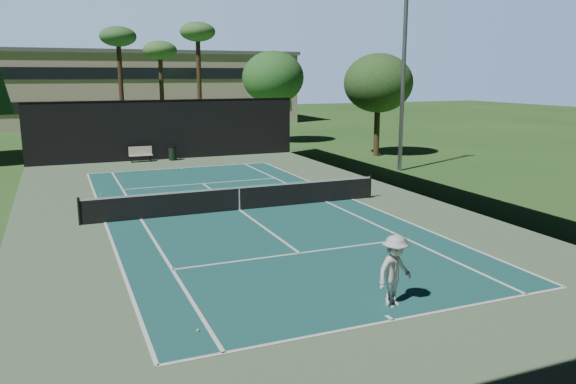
# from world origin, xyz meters

# --- Properties ---
(ground) EXTENTS (160.00, 160.00, 0.00)m
(ground) POSITION_xyz_m (0.00, 0.00, 0.00)
(ground) COLOR #2B5821
(ground) RESTS_ON ground
(apron_slab) EXTENTS (18.00, 32.00, 0.01)m
(apron_slab) POSITION_xyz_m (0.00, 0.00, 0.01)
(apron_slab) COLOR #577552
(apron_slab) RESTS_ON ground
(court_surface) EXTENTS (10.97, 23.77, 0.01)m
(court_surface) POSITION_xyz_m (0.00, 0.00, 0.01)
(court_surface) COLOR #1A5552
(court_surface) RESTS_ON ground
(court_lines) EXTENTS (11.07, 23.87, 0.01)m
(court_lines) POSITION_xyz_m (0.00, 0.00, 0.02)
(court_lines) COLOR white
(court_lines) RESTS_ON ground
(tennis_net) EXTENTS (12.90, 0.10, 1.10)m
(tennis_net) POSITION_xyz_m (0.00, 0.00, 0.56)
(tennis_net) COLOR black
(tennis_net) RESTS_ON ground
(fence) EXTENTS (18.04, 32.05, 4.03)m
(fence) POSITION_xyz_m (0.00, 0.06, 2.01)
(fence) COLOR black
(fence) RESTS_ON ground
(player) EXTENTS (1.35, 1.04, 1.84)m
(player) POSITION_xyz_m (0.51, -11.11, 0.92)
(player) COLOR silver
(player) RESTS_ON ground
(tennis_ball_a) EXTENTS (0.07, 0.07, 0.07)m
(tennis_ball_a) POSITION_xyz_m (-4.37, -10.69, 0.04)
(tennis_ball_a) COLOR #C4D330
(tennis_ball_a) RESTS_ON ground
(tennis_ball_b) EXTENTS (0.08, 0.08, 0.08)m
(tennis_ball_b) POSITION_xyz_m (-2.75, 2.82, 0.04)
(tennis_ball_b) COLOR #CAD12F
(tennis_ball_b) RESTS_ON ground
(tennis_ball_c) EXTENTS (0.07, 0.07, 0.07)m
(tennis_ball_c) POSITION_xyz_m (0.51, 3.49, 0.04)
(tennis_ball_c) COLOR #CEE834
(tennis_ball_c) RESTS_ON ground
(tennis_ball_d) EXTENTS (0.08, 0.08, 0.08)m
(tennis_ball_d) POSITION_xyz_m (-5.21, 5.54, 0.04)
(tennis_ball_d) COLOR yellow
(tennis_ball_d) RESTS_ON ground
(park_bench) EXTENTS (1.50, 0.45, 1.02)m
(park_bench) POSITION_xyz_m (-1.92, 15.44, 0.55)
(park_bench) COLOR beige
(park_bench) RESTS_ON ground
(trash_bin) EXTENTS (0.56, 0.56, 0.95)m
(trash_bin) POSITION_xyz_m (0.16, 15.32, 0.48)
(trash_bin) COLOR black
(trash_bin) RESTS_ON ground
(palm_a) EXTENTS (2.80, 2.80, 9.32)m
(palm_a) POSITION_xyz_m (-2.00, 24.00, 8.19)
(palm_a) COLOR #41281C
(palm_a) RESTS_ON ground
(palm_b) EXTENTS (2.80, 2.80, 8.42)m
(palm_b) POSITION_xyz_m (1.50, 26.00, 7.36)
(palm_b) COLOR #47311E
(palm_b) RESTS_ON ground
(palm_c) EXTENTS (2.80, 2.80, 9.77)m
(palm_c) POSITION_xyz_m (4.00, 23.00, 8.60)
(palm_c) COLOR #412D1C
(palm_c) RESTS_ON ground
(decid_tree_a) EXTENTS (5.12, 5.12, 7.62)m
(decid_tree_a) POSITION_xyz_m (10.00, 22.00, 5.42)
(decid_tree_a) COLOR #422B1C
(decid_tree_a) RESTS_ON ground
(decid_tree_b) EXTENTS (4.80, 4.80, 7.14)m
(decid_tree_b) POSITION_xyz_m (14.00, 12.00, 5.08)
(decid_tree_b) COLOR #4B3720
(decid_tree_b) RESTS_ON ground
(campus_building) EXTENTS (40.50, 12.50, 8.30)m
(campus_building) POSITION_xyz_m (0.00, 45.98, 4.21)
(campus_building) COLOR tan
(campus_building) RESTS_ON ground
(light_pole) EXTENTS (0.90, 0.25, 12.22)m
(light_pole) POSITION_xyz_m (12.00, 6.00, 6.46)
(light_pole) COLOR #93969C
(light_pole) RESTS_ON ground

